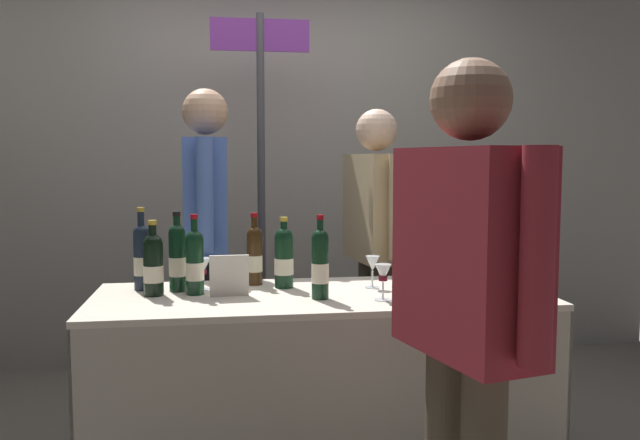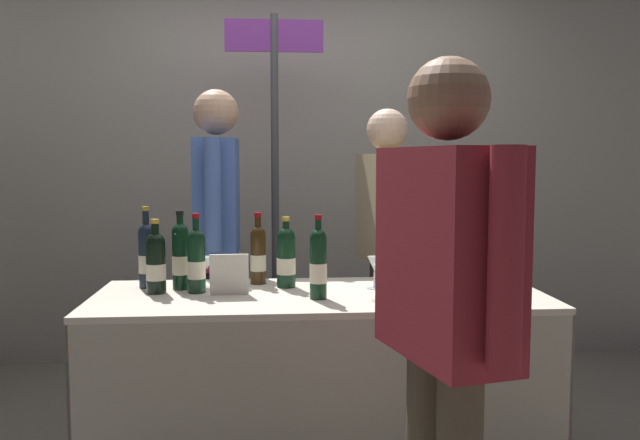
% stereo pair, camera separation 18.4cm
% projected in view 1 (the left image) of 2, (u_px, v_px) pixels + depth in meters
% --- Properties ---
extents(back_partition, '(5.11, 0.12, 2.57)m').
position_uv_depth(back_partition, '(282.00, 163.00, 4.30)').
color(back_partition, '#9E998E').
rests_on(back_partition, ground_plane).
extents(tasting_table, '(1.83, 0.70, 0.77)m').
position_uv_depth(tasting_table, '(320.00, 350.00, 2.71)').
color(tasting_table, beige).
rests_on(tasting_table, ground_plane).
extents(featured_wine_bottle, '(0.07, 0.07, 0.35)m').
position_uv_depth(featured_wine_bottle, '(416.00, 253.00, 2.81)').
color(featured_wine_bottle, '#192333').
rests_on(featured_wine_bottle, tasting_table).
extents(display_bottle_0, '(0.07, 0.07, 0.33)m').
position_uv_depth(display_bottle_0, '(320.00, 263.00, 2.57)').
color(display_bottle_0, black).
rests_on(display_bottle_0, tasting_table).
extents(display_bottle_1, '(0.08, 0.08, 0.30)m').
position_uv_depth(display_bottle_1, '(284.00, 257.00, 2.80)').
color(display_bottle_1, black).
rests_on(display_bottle_1, tasting_table).
extents(display_bottle_2, '(0.07, 0.07, 0.33)m').
position_uv_depth(display_bottle_2, '(195.00, 261.00, 2.66)').
color(display_bottle_2, black).
rests_on(display_bottle_2, tasting_table).
extents(display_bottle_3, '(0.07, 0.07, 0.35)m').
position_uv_depth(display_bottle_3, '(142.00, 256.00, 2.75)').
color(display_bottle_3, '#192333').
rests_on(display_bottle_3, tasting_table).
extents(display_bottle_4, '(0.07, 0.07, 0.31)m').
position_uv_depth(display_bottle_4, '(255.00, 254.00, 2.86)').
color(display_bottle_4, '#38230F').
rests_on(display_bottle_4, tasting_table).
extents(display_bottle_5, '(0.08, 0.08, 0.31)m').
position_uv_depth(display_bottle_5, '(469.00, 266.00, 2.52)').
color(display_bottle_5, '#38230F').
rests_on(display_bottle_5, tasting_table).
extents(display_bottle_6, '(0.07, 0.07, 0.33)m').
position_uv_depth(display_bottle_6, '(437.00, 262.00, 2.64)').
color(display_bottle_6, '#38230F').
rests_on(display_bottle_6, tasting_table).
extents(display_bottle_7, '(0.08, 0.08, 0.30)m').
position_uv_depth(display_bottle_7, '(153.00, 264.00, 2.63)').
color(display_bottle_7, black).
rests_on(display_bottle_7, tasting_table).
extents(display_bottle_8, '(0.07, 0.07, 0.33)m').
position_uv_depth(display_bottle_8, '(177.00, 257.00, 2.72)').
color(display_bottle_8, black).
rests_on(display_bottle_8, tasting_table).
extents(wine_glass_near_vendor, '(0.08, 0.08, 0.13)m').
position_uv_depth(wine_glass_near_vendor, '(202.00, 268.00, 2.75)').
color(wine_glass_near_vendor, silver).
rests_on(wine_glass_near_vendor, tasting_table).
extents(wine_glass_mid, '(0.07, 0.07, 0.14)m').
position_uv_depth(wine_glass_mid, '(383.00, 275.00, 2.55)').
color(wine_glass_mid, silver).
rests_on(wine_glass_mid, tasting_table).
extents(wine_glass_near_taster, '(0.06, 0.06, 0.14)m').
position_uv_depth(wine_glass_near_taster, '(372.00, 265.00, 2.79)').
color(wine_glass_near_taster, silver).
rests_on(wine_glass_near_taster, tasting_table).
extents(flower_vase, '(0.09, 0.09, 0.39)m').
position_uv_depth(flower_vase, '(471.00, 250.00, 2.92)').
color(flower_vase, silver).
rests_on(flower_vase, tasting_table).
extents(brochure_stand, '(0.16, 0.04, 0.17)m').
position_uv_depth(brochure_stand, '(229.00, 276.00, 2.61)').
color(brochure_stand, silver).
rests_on(brochure_stand, tasting_table).
extents(vendor_presenter, '(0.23, 0.56, 1.66)m').
position_uv_depth(vendor_presenter, '(207.00, 223.00, 3.33)').
color(vendor_presenter, black).
rests_on(vendor_presenter, ground_plane).
extents(vendor_assistant, '(0.27, 0.63, 1.57)m').
position_uv_depth(vendor_assistant, '(376.00, 230.00, 3.45)').
color(vendor_assistant, '#4C4233').
rests_on(vendor_assistant, ground_plane).
extents(taster_foreground_right, '(0.31, 0.61, 1.58)m').
position_uv_depth(taster_foreground_right, '(467.00, 295.00, 1.78)').
color(taster_foreground_right, '#4C4233').
rests_on(taster_foreground_right, ground_plane).
extents(booth_signpost, '(0.55, 0.04, 2.12)m').
position_uv_depth(booth_signpost, '(261.00, 158.00, 3.73)').
color(booth_signpost, '#47474C').
rests_on(booth_signpost, ground_plane).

